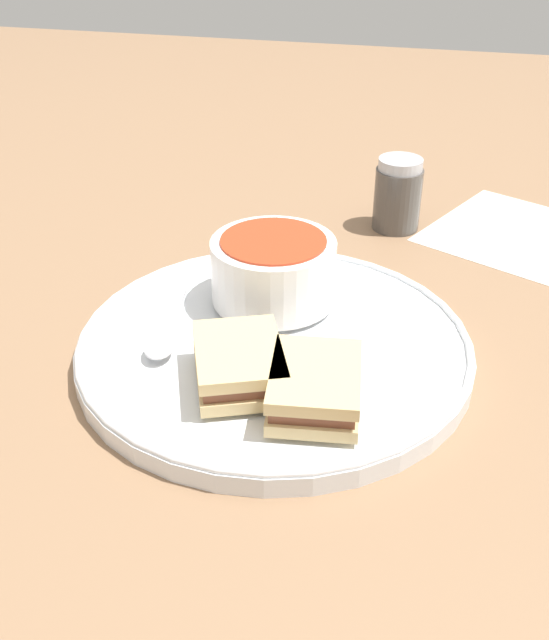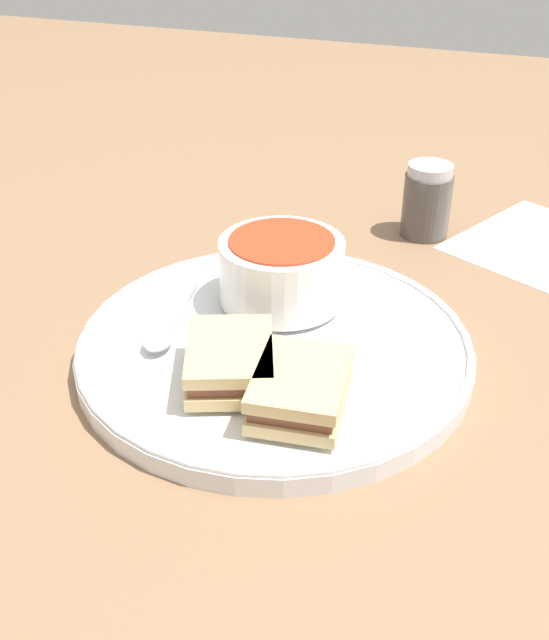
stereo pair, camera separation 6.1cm
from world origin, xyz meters
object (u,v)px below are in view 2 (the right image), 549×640
Objects in this scene: sandwich_half_far at (300,389)px; spoon at (163,334)px; sandwich_half_near at (230,361)px; soup_bowl at (282,270)px; salt_shaker at (427,201)px.

spoon is at bearing -108.31° from sandwich_half_far.
sandwich_half_near reaches higher than spoon.
spoon is at bearing -36.75° from soup_bowl.
soup_bowl is 0.12m from sandwich_half_near.
sandwich_half_far is (0.01, 0.06, 0.00)m from sandwich_half_near.
sandwich_half_far is at bearing -3.58° from salt_shaker.
salt_shaker is (-0.36, 0.02, 0.00)m from sandwich_half_far.
spoon is 0.08m from sandwich_half_near.
soup_bowl is at bearing -154.89° from sandwich_half_far.
sandwich_half_near is 1.11× the size of sandwich_half_far.
sandwich_half_near is (0.03, 0.07, 0.01)m from spoon.
sandwich_half_near and sandwich_half_far have the same top height.
soup_bowl reaches higher than sandwich_half_far.
soup_bowl reaches higher than spoon.
soup_bowl is 0.15m from sandwich_half_far.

